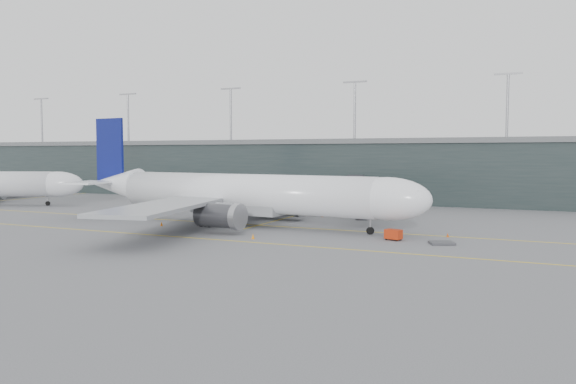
% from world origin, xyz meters
% --- Properties ---
extents(ground, '(320.00, 320.00, 0.00)m').
position_xyz_m(ground, '(0.00, 0.00, 0.00)').
color(ground, '#5A5A5F').
rests_on(ground, ground).
extents(taxiline_a, '(160.00, 0.25, 0.02)m').
position_xyz_m(taxiline_a, '(0.00, -4.00, 0.01)').
color(taxiline_a, yellow).
rests_on(taxiline_a, ground).
extents(taxiline_b, '(160.00, 0.25, 0.02)m').
position_xyz_m(taxiline_b, '(0.00, -20.00, 0.01)').
color(taxiline_b, yellow).
rests_on(taxiline_b, ground).
extents(taxiline_lead_main, '(0.25, 60.00, 0.02)m').
position_xyz_m(taxiline_lead_main, '(5.00, 20.00, 0.01)').
color(taxiline_lead_main, yellow).
rests_on(taxiline_lead_main, ground).
extents(taxiline_lead_adj, '(0.25, 60.00, 0.02)m').
position_xyz_m(taxiline_lead_adj, '(-75.00, 20.00, 0.01)').
color(taxiline_lead_adj, yellow).
rests_on(taxiline_lead_adj, ground).
extents(terminal, '(240.00, 36.00, 29.00)m').
position_xyz_m(terminal, '(-0.00, 58.00, 7.62)').
color(terminal, '#1E292A').
rests_on(terminal, ground).
extents(main_aircraft, '(65.38, 61.24, 18.33)m').
position_xyz_m(main_aircraft, '(2.21, -4.76, 5.14)').
color(main_aircraft, white).
rests_on(main_aircraft, ground).
extents(jet_bridge, '(17.72, 43.59, 6.77)m').
position_xyz_m(jet_bridge, '(15.55, 24.07, 5.07)').
color(jet_bridge, '#302F35').
rests_on(jet_bridge, ground).
extents(gse_cart, '(2.45, 1.92, 1.47)m').
position_xyz_m(gse_cart, '(28.98, -10.55, 0.82)').
color(gse_cart, '#B62A0D').
rests_on(gse_cart, ground).
extents(baggage_dolly, '(3.78, 3.47, 0.31)m').
position_xyz_m(baggage_dolly, '(35.53, -11.34, 0.18)').
color(baggage_dolly, '#3C3C41').
rests_on(baggage_dolly, ground).
extents(uld_a, '(2.11, 1.88, 1.62)m').
position_xyz_m(uld_a, '(-4.72, 10.13, 0.85)').
color(uld_a, '#37373C').
rests_on(uld_a, ground).
extents(uld_b, '(2.12, 1.71, 1.91)m').
position_xyz_m(uld_b, '(-1.63, 12.19, 1.01)').
color(uld_b, '#37373C').
rests_on(uld_b, ground).
extents(uld_c, '(1.82, 1.47, 1.62)m').
position_xyz_m(uld_c, '(0.42, 10.96, 0.85)').
color(uld_c, '#37373C').
rests_on(uld_c, ground).
extents(cone_nose, '(0.39, 0.39, 0.61)m').
position_xyz_m(cone_nose, '(35.31, -4.67, 0.31)').
color(cone_nose, '#CB490B').
rests_on(cone_nose, ground).
extents(cone_wing_stbd, '(0.46, 0.46, 0.74)m').
position_xyz_m(cone_wing_stbd, '(11.09, -17.43, 0.37)').
color(cone_wing_stbd, orange).
rests_on(cone_wing_stbd, ground).
extents(cone_wing_port, '(0.41, 0.41, 0.65)m').
position_xyz_m(cone_wing_port, '(10.42, 11.45, 0.33)').
color(cone_wing_port, orange).
rests_on(cone_wing_port, ground).
extents(cone_tail, '(0.44, 0.44, 0.70)m').
position_xyz_m(cone_tail, '(-8.98, -11.16, 0.35)').
color(cone_tail, orange).
rests_on(cone_tail, ground).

